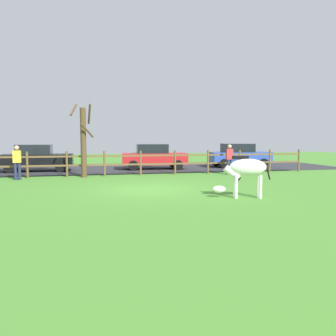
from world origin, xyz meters
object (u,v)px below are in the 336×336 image
(zebra, at_px, (245,170))
(parked_car_blue, at_px, (239,155))
(crow_on_grass, at_px, (239,179))
(visitor_right_of_tree, at_px, (17,161))
(visitor_left_of_tree, at_px, (229,158))
(parked_car_black, at_px, (37,158))
(parked_car_red, at_px, (154,156))
(bare_tree, at_px, (83,140))

(zebra, distance_m, parked_car_blue, 11.93)
(crow_on_grass, distance_m, visitor_right_of_tree, 10.50)
(crow_on_grass, xyz_separation_m, parked_car_blue, (3.16, 6.96, 0.72))
(visitor_left_of_tree, bearing_deg, visitor_right_of_tree, -179.91)
(parked_car_blue, xyz_separation_m, visitor_left_of_tree, (-2.34, -3.93, 0.06))
(crow_on_grass, bearing_deg, zebra, -111.66)
(parked_car_blue, xyz_separation_m, parked_car_black, (-12.81, -0.24, 0.00))
(parked_car_black, bearing_deg, visitor_left_of_tree, -19.41)
(visitor_left_of_tree, bearing_deg, zebra, -108.86)
(zebra, bearing_deg, visitor_right_of_tree, 140.32)
(parked_car_black, bearing_deg, parked_car_red, -0.57)
(bare_tree, xyz_separation_m, visitor_left_of_tree, (7.75, -0.34, -0.97))
(bare_tree, distance_m, parked_car_red, 5.44)
(zebra, bearing_deg, parked_car_red, 96.11)
(zebra, xyz_separation_m, visitor_left_of_tree, (2.40, 7.02, -0.02))
(parked_car_blue, height_order, visitor_right_of_tree, visitor_right_of_tree)
(crow_on_grass, xyz_separation_m, parked_car_red, (-2.72, 6.65, 0.72))
(bare_tree, bearing_deg, parked_car_black, 129.08)
(parked_car_black, relative_size, visitor_right_of_tree, 2.44)
(visitor_left_of_tree, height_order, visitor_right_of_tree, same)
(parked_car_blue, height_order, visitor_left_of_tree, visitor_left_of_tree)
(parked_car_black, relative_size, visitor_left_of_tree, 2.44)
(parked_car_red, bearing_deg, zebra, -83.89)
(zebra, bearing_deg, visitor_left_of_tree, 71.14)
(parked_car_red, relative_size, visitor_left_of_tree, 2.52)
(zebra, bearing_deg, crow_on_grass, 68.34)
(parked_car_black, xyz_separation_m, visitor_right_of_tree, (-0.37, -3.71, 0.06))
(parked_car_black, distance_m, parked_car_red, 6.93)
(visitor_right_of_tree, bearing_deg, crow_on_grass, -16.72)
(parked_car_red, xyz_separation_m, visitor_left_of_tree, (3.54, -3.62, 0.06))
(parked_car_blue, bearing_deg, bare_tree, -160.43)
(zebra, height_order, parked_car_red, parked_car_red)
(bare_tree, height_order, parked_car_blue, bare_tree)
(parked_car_black, height_order, parked_car_red, same)
(visitor_left_of_tree, relative_size, visitor_right_of_tree, 1.00)
(crow_on_grass, xyz_separation_m, visitor_left_of_tree, (0.81, 3.03, 0.78))
(bare_tree, distance_m, parked_car_black, 4.44)
(bare_tree, height_order, visitor_left_of_tree, bare_tree)
(crow_on_grass, height_order, parked_car_blue, parked_car_blue)
(visitor_right_of_tree, bearing_deg, visitor_left_of_tree, 0.09)
(parked_car_red, bearing_deg, parked_car_black, 179.43)
(parked_car_blue, relative_size, visitor_right_of_tree, 2.49)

